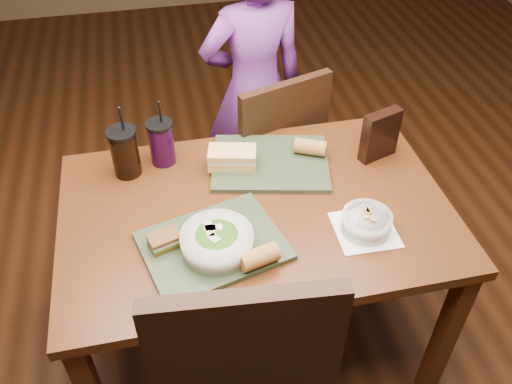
% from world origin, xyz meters
% --- Properties ---
extents(ground, '(6.00, 6.00, 0.00)m').
position_xyz_m(ground, '(0.00, 0.00, 0.00)').
color(ground, '#381C0B').
rests_on(ground, ground).
extents(dining_table, '(1.30, 0.85, 0.75)m').
position_xyz_m(dining_table, '(0.00, 0.00, 0.66)').
color(dining_table, '#4A260E').
rests_on(dining_table, ground).
extents(chair_far, '(0.51, 0.52, 0.94)m').
position_xyz_m(chair_far, '(0.22, 0.55, 0.52)').
color(chair_far, black).
rests_on(chair_far, ground).
extents(diner, '(0.53, 0.38, 1.36)m').
position_xyz_m(diner, '(0.18, 0.86, 0.68)').
color(diner, '#72328B').
rests_on(diner, ground).
extents(tray_near, '(0.49, 0.42, 0.02)m').
position_xyz_m(tray_near, '(-0.17, -0.15, 0.76)').
color(tray_near, '#2B3A23').
rests_on(tray_near, dining_table).
extents(tray_far, '(0.48, 0.40, 0.02)m').
position_xyz_m(tray_far, '(0.10, 0.21, 0.76)').
color(tray_far, '#2B3A23').
rests_on(tray_far, dining_table).
extents(salad_bowl, '(0.22, 0.22, 0.07)m').
position_xyz_m(salad_bowl, '(-0.16, -0.17, 0.81)').
color(salad_bowl, silver).
rests_on(salad_bowl, tray_near).
extents(soup_bowl, '(0.20, 0.20, 0.08)m').
position_xyz_m(soup_bowl, '(0.32, -0.18, 0.79)').
color(soup_bowl, white).
rests_on(soup_bowl, dining_table).
extents(sandwich_near, '(0.11, 0.09, 0.04)m').
position_xyz_m(sandwich_near, '(-0.31, -0.12, 0.79)').
color(sandwich_near, '#593819').
rests_on(sandwich_near, tray_near).
extents(sandwich_far, '(0.19, 0.13, 0.07)m').
position_xyz_m(sandwich_far, '(-0.04, 0.22, 0.80)').
color(sandwich_far, tan).
rests_on(sandwich_far, tray_far).
extents(baguette_near, '(0.13, 0.09, 0.06)m').
position_xyz_m(baguette_near, '(-0.05, -0.26, 0.80)').
color(baguette_near, '#AD7533').
rests_on(baguette_near, tray_near).
extents(baguette_far, '(0.13, 0.10, 0.06)m').
position_xyz_m(baguette_far, '(0.25, 0.23, 0.80)').
color(baguette_far, '#AD7533').
rests_on(baguette_far, tray_far).
extents(cup_cola, '(0.10, 0.10, 0.28)m').
position_xyz_m(cup_cola, '(-0.41, 0.28, 0.84)').
color(cup_cola, black).
rests_on(cup_cola, dining_table).
extents(cup_berry, '(0.10, 0.10, 0.26)m').
position_xyz_m(cup_berry, '(-0.28, 0.32, 0.84)').
color(cup_berry, black).
rests_on(cup_berry, dining_table).
extents(chip_bag, '(0.15, 0.09, 0.19)m').
position_xyz_m(chip_bag, '(0.50, 0.18, 0.85)').
color(chip_bag, black).
rests_on(chip_bag, dining_table).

